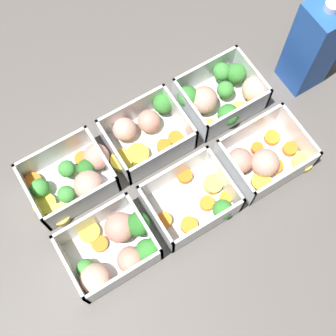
{
  "coord_description": "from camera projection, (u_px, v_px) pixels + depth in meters",
  "views": [
    {
      "loc": [
        -0.15,
        -0.24,
        0.77
      ],
      "look_at": [
        0.0,
        0.0,
        0.02
      ],
      "focal_mm": 50.0,
      "sensor_mm": 36.0,
      "label": 1
    }
  ],
  "objects": [
    {
      "name": "ground_plane",
      "position": [
        168.0,
        172.0,
        0.82
      ],
      "size": [
        4.0,
        4.0,
        0.0
      ],
      "primitive_type": "plane",
      "color": "#56514C"
    },
    {
      "name": "container_near_left",
      "position": [
        115.0,
        249.0,
        0.74
      ],
      "size": [
        0.15,
        0.13,
        0.06
      ],
      "color": "white",
      "rests_on": "ground_plane"
    },
    {
      "name": "container_near_center",
      "position": [
        195.0,
        202.0,
        0.78
      ],
      "size": [
        0.14,
        0.12,
        0.06
      ],
      "color": "white",
      "rests_on": "ground_plane"
    },
    {
      "name": "container_near_right",
      "position": [
        262.0,
        159.0,
        0.8
      ],
      "size": [
        0.15,
        0.12,
        0.06
      ],
      "color": "white",
      "rests_on": "ground_plane"
    },
    {
      "name": "container_far_left",
      "position": [
        75.0,
        179.0,
        0.79
      ],
      "size": [
        0.16,
        0.12,
        0.06
      ],
      "color": "white",
      "rests_on": "ground_plane"
    },
    {
      "name": "container_far_center",
      "position": [
        145.0,
        132.0,
        0.82
      ],
      "size": [
        0.16,
        0.12,
        0.06
      ],
      "color": "white",
      "rests_on": "ground_plane"
    },
    {
      "name": "container_far_right",
      "position": [
        222.0,
        95.0,
        0.84
      ],
      "size": [
        0.17,
        0.12,
        0.06
      ],
      "color": "white",
      "rests_on": "ground_plane"
    },
    {
      "name": "juice_carton",
      "position": [
        313.0,
        46.0,
        0.8
      ],
      "size": [
        0.07,
        0.07,
        0.2
      ],
      "color": "blue",
      "rests_on": "ground_plane"
    }
  ]
}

